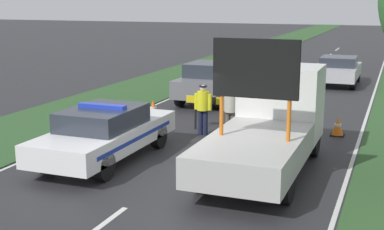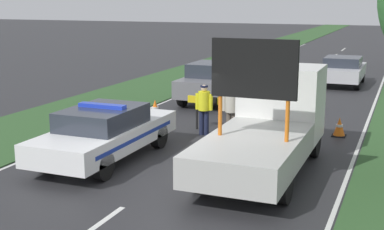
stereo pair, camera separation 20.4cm
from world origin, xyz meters
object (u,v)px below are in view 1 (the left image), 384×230
Objects in this scene: pedestrian_civilian at (231,107)px; police_car at (106,132)px; police_officer at (203,105)px; queued_car_suv_grey at (210,82)px; traffic_cone_near_police at (153,110)px; queued_car_sedan_silver at (338,70)px; road_barrier at (232,104)px; traffic_cone_centre_front at (338,126)px; work_truck at (270,122)px.

police_car is at bearing -97.34° from pedestrian_civilian.
queued_car_suv_grey is (-1.58, 5.19, -0.09)m from police_officer.
pedestrian_civilian reaches higher than traffic_cone_near_police.
road_barrier is at bearing 79.60° from queued_car_sedan_silver.
traffic_cone_near_police is at bearing 179.76° from traffic_cone_centre_front.
queued_car_suv_grey reaches higher than traffic_cone_near_police.
queued_car_sedan_silver is (-1.13, 10.33, 0.44)m from traffic_cone_centre_front.
work_truck is 1.38× the size of queued_car_suv_grey.
police_officer is at bearing 106.98° from queued_car_suv_grey.
pedestrian_civilian is at bearing 115.28° from queued_car_suv_grey.
pedestrian_civilian is at bearing -24.75° from traffic_cone_near_police.
traffic_cone_near_police is 0.17× the size of queued_car_suv_grey.
pedestrian_civilian is 2.80× the size of traffic_cone_centre_front.
police_car is 4.20m from work_truck.
traffic_cone_near_police is at bearing 95.57° from police_car.
queued_car_sedan_silver is (2.75, 11.74, -0.20)m from police_officer.
queued_car_sedan_silver is (4.20, 15.08, 0.00)m from police_car.
queued_car_sedan_silver is at bearing 69.25° from police_car.
traffic_cone_centre_front is 6.66m from queued_car_suv_grey.
queued_car_suv_grey reaches higher than traffic_cone_centre_front.
queued_car_suv_grey is (-2.29, 4.54, -0.05)m from road_barrier.
police_car is 1.18× the size of queued_car_sedan_silver.
road_barrier is 5.09m from queued_car_suv_grey.
pedestrian_civilian is (2.36, 3.27, 0.22)m from police_car.
traffic_cone_centre_front is (3.87, 1.41, -0.64)m from police_officer.
traffic_cone_centre_front is 10.40m from queued_car_sedan_silver.
traffic_cone_near_police is (-2.36, 1.44, -0.59)m from police_officer.
work_truck is 9.84× the size of traffic_cone_centre_front.
police_officer reaches higher than traffic_cone_near_police.
pedestrian_civilian reaches higher than traffic_cone_centre_front.
police_car is 4.54m from road_barrier.
road_barrier is (2.17, 3.99, 0.17)m from police_car.
queued_car_suv_grey is (0.78, 3.75, 0.50)m from traffic_cone_near_police.
pedestrian_civilian reaches higher than queued_car_sedan_silver.
road_barrier is at bearing -58.57° from work_truck.
work_truck reaches higher than queued_car_sedan_silver.
queued_car_sedan_silver is at bearing 109.56° from pedestrian_civilian.
police_officer reaches higher than traffic_cone_centre_front.
police_officer reaches higher than queued_car_sedan_silver.
police_car is 8.53m from queued_car_suv_grey.
police_car is at bearing 44.23° from police_officer.
queued_car_suv_grey is at bearing 78.27° from traffic_cone_near_police.
road_barrier is 1.86× the size of pedestrian_civilian.
traffic_cone_centre_front is at bearing 177.82° from police_officer.
traffic_cone_near_police is (-3.26, 1.50, -0.61)m from pedestrian_civilian.
pedestrian_civilian is at bearing -153.59° from traffic_cone_centre_front.
work_truck is (4.07, 0.99, 0.39)m from police_car.
road_barrier is at bearing -14.36° from traffic_cone_near_police.
traffic_cone_near_police is at bearing 78.27° from queued_car_suv_grey.
pedestrian_civilian reaches higher than police_officer.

